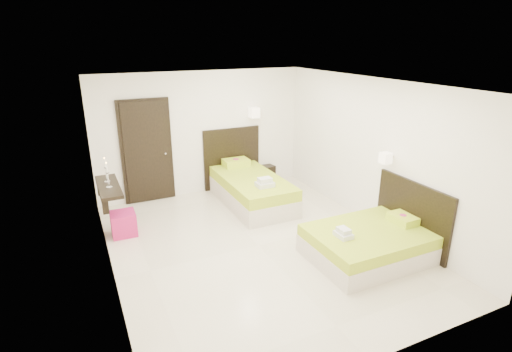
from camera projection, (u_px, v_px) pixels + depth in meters
name	position (u px, v px, depth m)	size (l,w,h in m)	color
floor	(258.00, 245.00, 6.55)	(5.50, 5.50, 0.00)	beige
bed_single	(250.00, 187.00, 8.19)	(1.31, 2.18, 1.80)	beige
bed_double	(371.00, 241.00, 6.15)	(1.77, 1.50, 1.46)	beige
nightstand	(263.00, 174.00, 9.33)	(0.47, 0.41, 0.41)	black
ottoman	(124.00, 224.00, 6.86)	(0.41, 0.41, 0.41)	#AF1759
door	(147.00, 152.00, 8.03)	(1.02, 0.15, 2.14)	black
console_shelf	(108.00, 187.00, 6.81)	(0.35, 1.20, 0.78)	black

